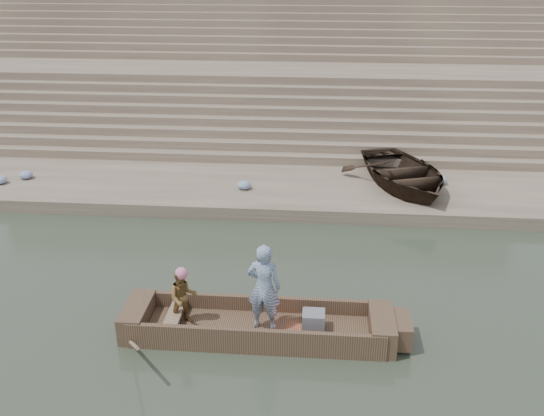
# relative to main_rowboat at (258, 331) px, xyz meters

# --- Properties ---
(ground) EXTENTS (120.00, 120.00, 0.00)m
(ground) POSITION_rel_main_rowboat_xyz_m (-3.03, -0.31, -0.11)
(ground) COLOR #2B3729
(ground) RESTS_ON ground
(lower_landing) EXTENTS (32.00, 4.00, 0.40)m
(lower_landing) POSITION_rel_main_rowboat_xyz_m (-3.03, 7.69, 0.09)
(lower_landing) COLOR gray
(lower_landing) RESTS_ON ground
(mid_landing) EXTENTS (32.00, 3.00, 2.80)m
(mid_landing) POSITION_rel_main_rowboat_xyz_m (-3.03, 15.19, 1.29)
(mid_landing) COLOR gray
(mid_landing) RESTS_ON ground
(upper_landing) EXTENTS (32.00, 3.00, 5.20)m
(upper_landing) POSITION_rel_main_rowboat_xyz_m (-3.03, 22.19, 2.49)
(upper_landing) COLOR gray
(upper_landing) RESTS_ON ground
(ghat_steps) EXTENTS (32.00, 11.00, 5.20)m
(ghat_steps) POSITION_rel_main_rowboat_xyz_m (-3.03, 16.88, 1.69)
(ghat_steps) COLOR gray
(ghat_steps) RESTS_ON ground
(main_rowboat) EXTENTS (5.00, 1.30, 0.22)m
(main_rowboat) POSITION_rel_main_rowboat_xyz_m (0.00, 0.00, 0.00)
(main_rowboat) COLOR brown
(main_rowboat) RESTS_ON ground
(rowboat_trim) EXTENTS (6.04, 2.63, 1.91)m
(rowboat_trim) POSITION_rel_main_rowboat_xyz_m (0.21, -0.01, 0.20)
(rowboat_trim) COLOR brown
(rowboat_trim) RESTS_ON ground
(standing_man) EXTENTS (0.75, 0.54, 1.90)m
(standing_man) POSITION_rel_main_rowboat_xyz_m (0.14, -0.00, 1.06)
(standing_man) COLOR navy
(standing_man) RESTS_ON main_rowboat
(rowing_man) EXTENTS (0.73, 0.66, 1.24)m
(rowing_man) POSITION_rel_main_rowboat_xyz_m (-1.55, 0.01, 0.73)
(rowing_man) COLOR #297727
(rowing_man) RESTS_ON main_rowboat
(television) EXTENTS (0.46, 0.42, 0.40)m
(television) POSITION_rel_main_rowboat_xyz_m (1.14, 0.00, 0.31)
(television) COLOR slate
(television) RESTS_ON main_rowboat
(beached_rowboat) EXTENTS (4.42, 5.22, 0.92)m
(beached_rowboat) POSITION_rel_main_rowboat_xyz_m (3.84, 7.91, 0.75)
(beached_rowboat) COLOR #2D2116
(beached_rowboat) RESTS_ON lower_landing
(cloth_bundles) EXTENTS (17.33, 2.38, 0.26)m
(cloth_bundles) POSITION_rel_main_rowboat_xyz_m (-5.14, 7.30, 0.42)
(cloth_bundles) COLOR #3F5999
(cloth_bundles) RESTS_ON lower_landing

